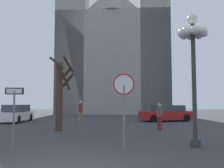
{
  "coord_description": "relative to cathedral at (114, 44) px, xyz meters",
  "views": [
    {
      "loc": [
        1.68,
        -5.93,
        1.61
      ],
      "look_at": [
        -0.56,
        16.64,
        3.31
      ],
      "focal_mm": 40.37,
      "sensor_mm": 36.0,
      "label": 1
    }
  ],
  "objects": [
    {
      "name": "stop_sign",
      "position": [
        3.05,
        -29.18,
        -8.75
      ],
      "size": [
        0.76,
        0.11,
        2.65
      ],
      "color": "slate",
      "rests_on": "ground"
    },
    {
      "name": "pedestrian_walking",
      "position": [
        -1.04,
        -18.02,
        -9.52
      ],
      "size": [
        0.32,
        0.32,
        1.77
      ],
      "color": "olive",
      "rests_on": "ground"
    },
    {
      "name": "parked_car_far_white",
      "position": [
        -6.75,
        -17.55,
        -9.92
      ],
      "size": [
        2.2,
        4.67,
        1.45
      ],
      "color": "silver",
      "rests_on": "ground"
    },
    {
      "name": "street_lamp",
      "position": [
        5.62,
        -28.56,
        -7.01
      ],
      "size": [
        1.13,
        1.13,
        4.95
      ],
      "color": "#2D3833",
      "rests_on": "ground"
    },
    {
      "name": "bare_tree",
      "position": [
        -0.95,
        -23.8,
        -8.39
      ],
      "size": [
        1.4,
        1.63,
        4.27
      ],
      "color": "#473323",
      "rests_on": "ground"
    },
    {
      "name": "cathedral",
      "position": [
        0.0,
        0.0,
        0.0
      ],
      "size": [
        16.58,
        11.38,
        33.43
      ],
      "color": "gray",
      "rests_on": "ground"
    },
    {
      "name": "one_way_arrow_sign",
      "position": [
        -1.09,
        -29.03,
        -9.2
      ],
      "size": [
        0.65,
        0.21,
        2.18
      ],
      "color": "slate",
      "rests_on": "ground"
    },
    {
      "name": "pedestrian_standing",
      "position": [
        4.86,
        -22.73,
        -9.65
      ],
      "size": [
        0.32,
        0.32,
        1.58
      ],
      "color": "maroon",
      "rests_on": "ground"
    },
    {
      "name": "parked_car_near_red",
      "position": [
        6.07,
        -15.41,
        -9.94
      ],
      "size": [
        4.87,
        3.25,
        1.4
      ],
      "color": "maroon",
      "rests_on": "ground"
    }
  ]
}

